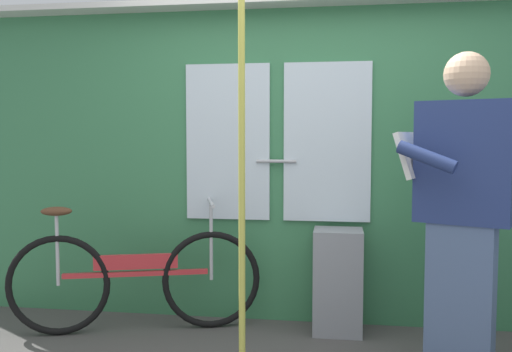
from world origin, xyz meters
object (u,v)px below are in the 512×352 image
Objects in this scene: bicycle_near_door at (135,279)px; passenger_reading_newspaper at (461,210)px; trash_bin_by_wall at (338,281)px; handrail_pole at (242,178)px.

passenger_reading_newspaper is at bearing -29.76° from bicycle_near_door.
bicycle_near_door is 1.37m from trash_bin_by_wall.
trash_bin_by_wall is at bearing 58.34° from handrail_pole.
trash_bin_by_wall is (1.35, 0.19, -0.01)m from bicycle_near_door.
passenger_reading_newspaper reaches higher than trash_bin_by_wall.
passenger_reading_newspaper reaches higher than bicycle_near_door.
passenger_reading_newspaper is (2.00, -0.46, 0.57)m from bicycle_near_door.
passenger_reading_newspaper is 1.18m from handrail_pole.
passenger_reading_newspaper is 0.80× the size of handrail_pole.
bicycle_near_door is at bearing -172.17° from trash_bin_by_wall.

